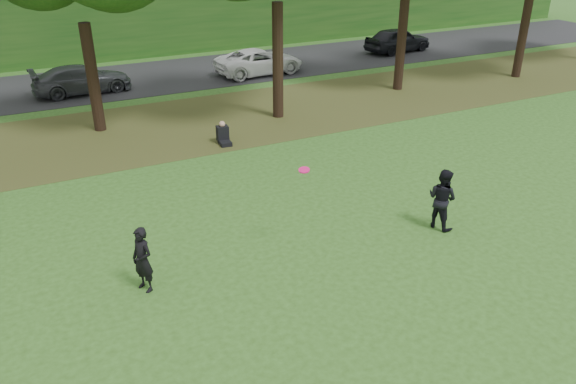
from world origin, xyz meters
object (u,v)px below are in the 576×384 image
at_px(seated_person, 223,135).
at_px(frisbee, 304,170).
at_px(player_left, 143,260).
at_px(player_right, 442,199).

bearing_deg(seated_person, frisbee, -91.33).
xyz_separation_m(player_left, seated_person, (4.74, 7.78, -0.47)).
relative_size(player_left, player_right, 0.92).
distance_m(player_left, seated_person, 9.13).
relative_size(player_left, frisbee, 4.54).
relative_size(player_right, frisbee, 4.92).
bearing_deg(player_right, player_left, 69.14).
bearing_deg(player_left, player_right, 57.90).
xyz_separation_m(player_left, frisbee, (3.97, -0.06, 1.41)).
relative_size(player_left, seated_person, 1.87).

